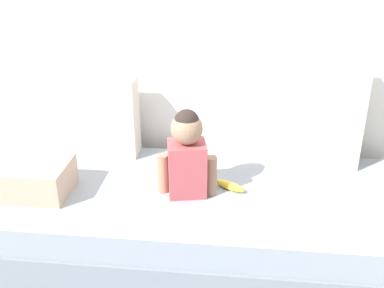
{
  "coord_description": "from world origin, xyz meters",
  "views": [
    {
      "loc": [
        0.21,
        -2.04,
        1.58
      ],
      "look_at": [
        -0.02,
        0.0,
        0.62
      ],
      "focal_mm": 44.06,
      "sensor_mm": 36.0,
      "label": 1
    }
  ],
  "objects_px": {
    "throw_pillow_left": "(97,116)",
    "folded_blanket": "(29,178)",
    "throw_pillow_right": "(315,114)",
    "banana": "(230,186)",
    "toddler": "(187,154)",
    "couch": "(196,220)"
  },
  "relations": [
    {
      "from": "throw_pillow_left",
      "to": "folded_blanket",
      "type": "bearing_deg",
      "value": -114.15
    },
    {
      "from": "throw_pillow_right",
      "to": "banana",
      "type": "relative_size",
      "value": 3.44
    },
    {
      "from": "throw_pillow_left",
      "to": "throw_pillow_right",
      "type": "distance_m",
      "value": 1.21
    },
    {
      "from": "toddler",
      "to": "folded_blanket",
      "type": "relative_size",
      "value": 1.1
    },
    {
      "from": "banana",
      "to": "folded_blanket",
      "type": "xyz_separation_m",
      "value": [
        -0.99,
        -0.13,
        0.06
      ]
    },
    {
      "from": "couch",
      "to": "folded_blanket",
      "type": "bearing_deg",
      "value": -171.97
    },
    {
      "from": "toddler",
      "to": "banana",
      "type": "distance_m",
      "value": 0.29
    },
    {
      "from": "couch",
      "to": "throw_pillow_right",
      "type": "relative_size",
      "value": 3.75
    },
    {
      "from": "throw_pillow_right",
      "to": "folded_blanket",
      "type": "xyz_separation_m",
      "value": [
        -1.42,
        -0.48,
        -0.21
      ]
    },
    {
      "from": "folded_blanket",
      "to": "throw_pillow_left",
      "type": "bearing_deg",
      "value": 65.85
    },
    {
      "from": "throw_pillow_right",
      "to": "folded_blanket",
      "type": "relative_size",
      "value": 1.46
    },
    {
      "from": "toddler",
      "to": "folded_blanket",
      "type": "bearing_deg",
      "value": -174.12
    },
    {
      "from": "folded_blanket",
      "to": "banana",
      "type": "bearing_deg",
      "value": 7.59
    },
    {
      "from": "couch",
      "to": "toddler",
      "type": "distance_m",
      "value": 0.41
    },
    {
      "from": "throw_pillow_left",
      "to": "folded_blanket",
      "type": "distance_m",
      "value": 0.54
    },
    {
      "from": "throw_pillow_right",
      "to": "toddler",
      "type": "relative_size",
      "value": 1.33
    },
    {
      "from": "toddler",
      "to": "banana",
      "type": "xyz_separation_m",
      "value": [
        0.21,
        0.05,
        -0.19
      ]
    },
    {
      "from": "couch",
      "to": "folded_blanket",
      "type": "height_order",
      "value": "folded_blanket"
    },
    {
      "from": "throw_pillow_right",
      "to": "banana",
      "type": "height_order",
      "value": "throw_pillow_right"
    },
    {
      "from": "throw_pillow_right",
      "to": "folded_blanket",
      "type": "distance_m",
      "value": 1.51
    },
    {
      "from": "couch",
      "to": "banana",
      "type": "bearing_deg",
      "value": 5.46
    },
    {
      "from": "throw_pillow_left",
      "to": "banana",
      "type": "relative_size",
      "value": 2.72
    }
  ]
}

